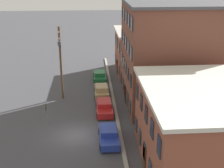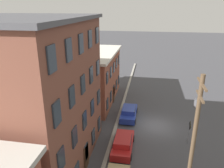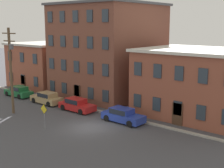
% 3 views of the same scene
% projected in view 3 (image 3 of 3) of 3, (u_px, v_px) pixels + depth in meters
% --- Properties ---
extents(ground_plane, '(200.00, 200.00, 0.00)m').
position_uv_depth(ground_plane, '(90.00, 127.00, 29.64)').
color(ground_plane, '#424247').
extents(kerb_strip, '(56.00, 0.36, 0.16)m').
position_uv_depth(kerb_strip, '(120.00, 116.00, 33.00)').
color(kerb_strip, '#9E998E').
rests_on(kerb_strip, ground_plane).
extents(apartment_corner, '(9.96, 11.45, 6.82)m').
position_uv_depth(apartment_corner, '(52.00, 64.00, 50.04)').
color(apartment_corner, brown).
rests_on(apartment_corner, ground_plane).
extents(apartment_midblock, '(12.41, 12.42, 12.38)m').
position_uv_depth(apartment_midblock, '(108.00, 50.00, 42.53)').
color(apartment_midblock, brown).
rests_on(apartment_midblock, ground_plane).
extents(apartment_far, '(12.39, 10.00, 7.09)m').
position_uv_depth(apartment_far, '(200.00, 82.00, 33.21)').
color(apartment_far, brown).
rests_on(apartment_far, ground_plane).
extents(car_green, '(4.40, 1.92, 1.43)m').
position_uv_depth(car_green, '(19.00, 91.00, 42.21)').
color(car_green, '#1E6638').
rests_on(car_green, ground_plane).
extents(car_tan, '(4.40, 1.92, 1.43)m').
position_uv_depth(car_tan, '(47.00, 98.00, 38.39)').
color(car_tan, tan).
rests_on(car_tan, ground_plane).
extents(car_red, '(4.40, 1.92, 1.43)m').
position_uv_depth(car_red, '(77.00, 104.00, 35.17)').
color(car_red, '#B21E1E').
rests_on(car_red, ground_plane).
extents(car_blue, '(4.40, 1.92, 1.43)m').
position_uv_depth(car_blue, '(123.00, 115.00, 31.10)').
color(car_blue, '#233899').
rests_on(car_blue, ground_plane).
extents(caution_sign, '(0.97, 0.08, 2.43)m').
position_uv_depth(caution_sign, '(44.00, 113.00, 28.76)').
color(caution_sign, slate).
rests_on(caution_sign, ground_plane).
extents(utility_pole, '(2.40, 0.44, 9.31)m').
position_uv_depth(utility_pole, '(11.00, 66.00, 33.38)').
color(utility_pole, brown).
rests_on(utility_pole, ground_plane).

